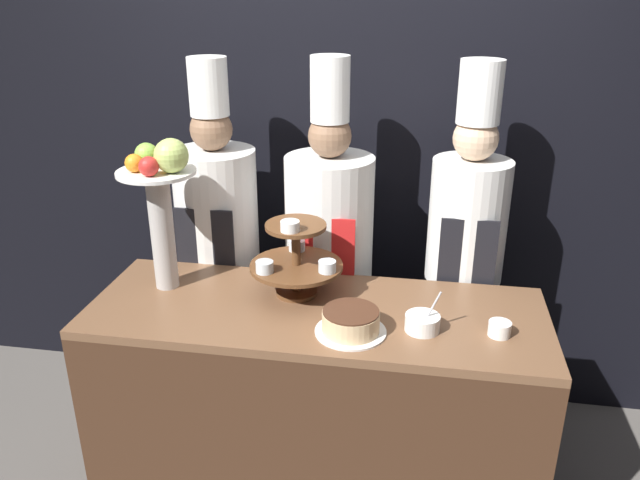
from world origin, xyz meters
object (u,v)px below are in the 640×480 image
at_px(fruit_pedestal, 161,192).
at_px(cup_white, 500,329).
at_px(cake_round, 351,322).
at_px(chef_center_left, 329,248).
at_px(tiered_stand, 296,258).
at_px(chef_center_right, 465,250).
at_px(serving_bowl_near, 422,323).
at_px(chef_left, 219,239).

height_order(fruit_pedestal, cup_white, fruit_pedestal).
relative_size(cake_round, chef_center_left, 0.14).
xyz_separation_m(tiered_stand, fruit_pedestal, (-0.54, -0.02, 0.25)).
relative_size(tiered_stand, chef_center_right, 0.20).
bearing_deg(chef_center_left, cup_white, -39.83).
distance_m(fruit_pedestal, chef_center_left, 0.83).
bearing_deg(chef_center_left, cake_round, -74.61).
xyz_separation_m(tiered_stand, serving_bowl_near, (0.51, -0.20, -0.13)).
distance_m(tiered_stand, chef_left, 0.63).
bearing_deg(cup_white, chef_center_left, 140.17).
bearing_deg(chef_center_right, chef_center_left, -179.99).
bearing_deg(fruit_pedestal, tiered_stand, 1.81).
height_order(tiered_stand, fruit_pedestal, fruit_pedestal).
distance_m(tiered_stand, cake_round, 0.38).
bearing_deg(cup_white, serving_bowl_near, -177.69).
relative_size(serving_bowl_near, chef_center_left, 0.09).
relative_size(tiered_stand, chef_left, 0.21).
distance_m(serving_bowl_near, chef_center_right, 0.63).
bearing_deg(cake_round, chef_left, 137.10).
xyz_separation_m(cake_round, cup_white, (0.53, 0.07, -0.02)).
bearing_deg(chef_left, serving_bowl_near, -31.95).
height_order(serving_bowl_near, chef_left, chef_left).
height_order(chef_left, chef_center_right, chef_center_right).
height_order(cake_round, chef_center_right, chef_center_right).
xyz_separation_m(fruit_pedestal, cake_round, (0.79, -0.25, -0.37)).
relative_size(fruit_pedestal, cake_round, 2.43).
xyz_separation_m(tiered_stand, cup_white, (0.79, -0.19, -0.13)).
bearing_deg(chef_center_right, tiered_stand, -149.48).
distance_m(cake_round, cup_white, 0.54).
height_order(fruit_pedestal, chef_left, chef_left).
height_order(serving_bowl_near, chef_center_left, chef_center_left).
height_order(cake_round, chef_left, chef_left).
xyz_separation_m(serving_bowl_near, chef_center_right, (0.17, 0.61, 0.04)).
bearing_deg(serving_bowl_near, cup_white, 2.31).
distance_m(tiered_stand, serving_bowl_near, 0.57).
xyz_separation_m(fruit_pedestal, chef_center_left, (0.61, 0.42, -0.38)).
xyz_separation_m(chef_left, chef_center_left, (0.53, 0.00, -0.01)).
bearing_deg(fruit_pedestal, cup_white, -7.55).
bearing_deg(cup_white, chef_center_right, 99.56).
height_order(cake_round, chef_center_left, chef_center_left).
bearing_deg(cup_white, fruit_pedestal, 172.45).
height_order(cup_white, chef_center_left, chef_center_left).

